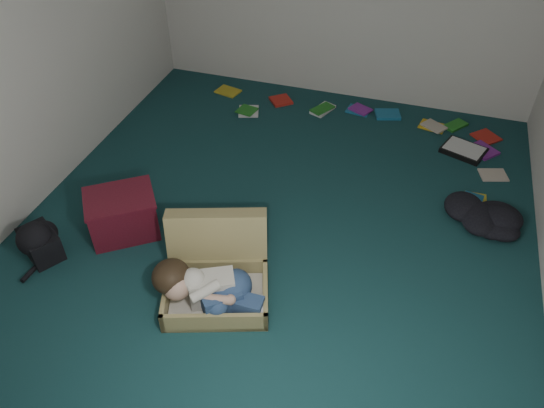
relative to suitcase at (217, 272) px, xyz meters
The scene contains 10 objects.
floor 0.79m from the suitcase, 73.62° to the left, with size 4.50×4.50×0.00m, color #163C3F.
wall_front 1.91m from the suitcase, 81.77° to the right, with size 4.50×4.50×0.00m, color silver.
wall_left 2.24m from the suitcase, 157.40° to the left, with size 4.50×4.50×0.00m, color silver.
suitcase is the anchor object (origin of this frame).
person 0.19m from the suitcase, 86.75° to the right, with size 0.79×0.40×0.32m.
maroon_bin 0.97m from the suitcase, 161.15° to the left, with size 0.66×0.64×0.36m.
backpack 1.39m from the suitcase, behind, with size 0.40×0.32×0.24m, color black, non-canonical shape.
clothing_pile 2.18m from the suitcase, 35.08° to the left, with size 0.46×0.38×0.15m, color black, non-canonical shape.
paper_tray 2.77m from the suitcase, 54.36° to the left, with size 0.46×0.40×0.05m.
book_scatter 2.57m from the suitcase, 71.71° to the left, with size 3.05×1.43×0.02m.
Camera 1 is at (0.90, -3.00, 2.94)m, focal length 35.00 mm.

